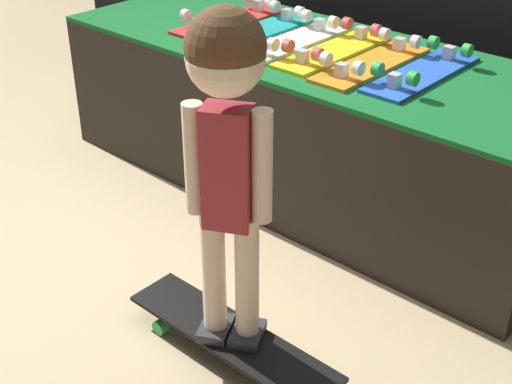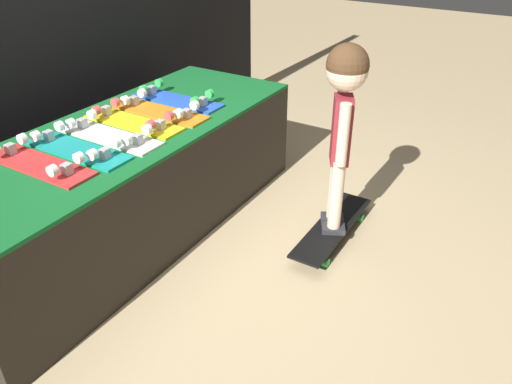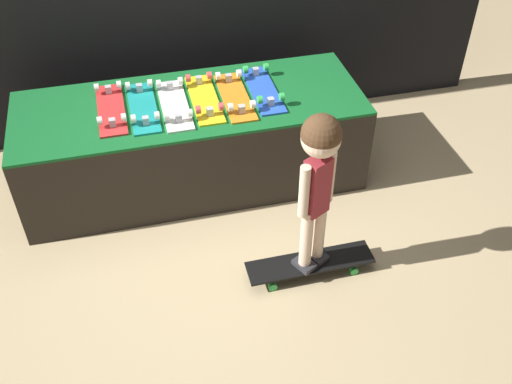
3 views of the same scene
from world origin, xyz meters
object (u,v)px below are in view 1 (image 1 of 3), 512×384
(skateboard_teal_on_rack, at_px, (258,29))
(skateboard_on_floor, at_px, (232,339))
(skateboard_yellow_on_rack, at_px, (333,49))
(skateboard_white_on_rack, at_px, (291,40))
(skateboard_orange_on_rack, at_px, (371,61))
(child, at_px, (227,123))
(skateboard_red_on_rack, at_px, (229,19))
(skateboard_blue_on_rack, at_px, (422,71))

(skateboard_teal_on_rack, relative_size, skateboard_on_floor, 0.78)
(skateboard_yellow_on_rack, bearing_deg, skateboard_white_on_rack, -172.98)
(skateboard_orange_on_rack, height_order, skateboard_on_floor, skateboard_orange_on_rack)
(skateboard_white_on_rack, distance_m, skateboard_yellow_on_rack, 0.20)
(skateboard_yellow_on_rack, distance_m, skateboard_orange_on_rack, 0.20)
(skateboard_yellow_on_rack, relative_size, child, 0.58)
(skateboard_red_on_rack, bearing_deg, skateboard_yellow_on_rack, -2.39)
(skateboard_blue_on_rack, bearing_deg, skateboard_on_floor, -88.98)
(skateboard_teal_on_rack, distance_m, skateboard_orange_on_rack, 0.61)
(skateboard_orange_on_rack, xyz_separation_m, skateboard_on_floor, (0.22, -1.04, -0.59))
(skateboard_white_on_rack, relative_size, skateboard_yellow_on_rack, 1.00)
(skateboard_white_on_rack, xyz_separation_m, child, (0.63, -1.04, 0.16))
(skateboard_red_on_rack, bearing_deg, skateboard_white_on_rack, -7.08)
(skateboard_white_on_rack, bearing_deg, skateboard_yellow_on_rack, 7.02)
(skateboard_teal_on_rack, relative_size, child, 0.58)
(skateboard_red_on_rack, height_order, skateboard_white_on_rack, same)
(skateboard_teal_on_rack, relative_size, skateboard_blue_on_rack, 1.00)
(skateboard_yellow_on_rack, height_order, child, child)
(skateboard_on_floor, height_order, child, child)
(skateboard_yellow_on_rack, bearing_deg, skateboard_on_floor, -68.28)
(skateboard_yellow_on_rack, bearing_deg, skateboard_orange_on_rack, -6.03)
(skateboard_blue_on_rack, relative_size, skateboard_on_floor, 0.78)
(skateboard_red_on_rack, height_order, child, child)
(skateboard_orange_on_rack, relative_size, skateboard_blue_on_rack, 1.00)
(skateboard_teal_on_rack, distance_m, skateboard_yellow_on_rack, 0.40)
(skateboard_yellow_on_rack, bearing_deg, child, -68.28)
(skateboard_orange_on_rack, bearing_deg, child, -78.00)
(skateboard_red_on_rack, relative_size, skateboard_white_on_rack, 1.00)
(skateboard_teal_on_rack, bearing_deg, skateboard_white_on_rack, -6.04)
(skateboard_yellow_on_rack, height_order, skateboard_orange_on_rack, same)
(skateboard_white_on_rack, bearing_deg, skateboard_orange_on_rack, 0.50)
(skateboard_teal_on_rack, height_order, child, child)
(skateboard_orange_on_rack, height_order, child, child)
(skateboard_blue_on_rack, height_order, skateboard_on_floor, skateboard_blue_on_rack)
(skateboard_yellow_on_rack, xyz_separation_m, skateboard_blue_on_rack, (0.40, 0.02, 0.00))
(skateboard_orange_on_rack, bearing_deg, skateboard_teal_on_rack, 178.31)
(skateboard_on_floor, bearing_deg, skateboard_blue_on_rack, 91.02)
(skateboard_red_on_rack, height_order, skateboard_teal_on_rack, same)
(skateboard_teal_on_rack, height_order, skateboard_on_floor, skateboard_teal_on_rack)
(skateboard_yellow_on_rack, relative_size, skateboard_orange_on_rack, 1.00)
(skateboard_blue_on_rack, xyz_separation_m, skateboard_on_floor, (0.02, -1.08, -0.59))
(skateboard_blue_on_rack, bearing_deg, child, -88.98)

